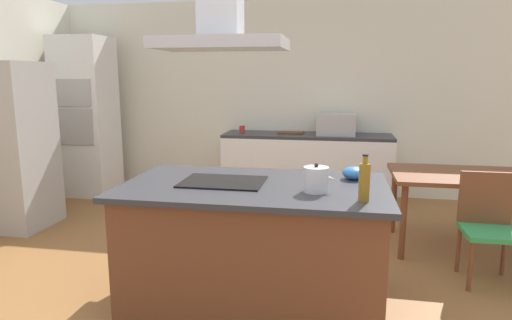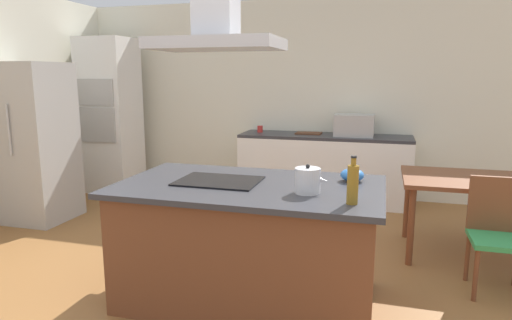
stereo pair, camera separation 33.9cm
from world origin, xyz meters
The scene contains 16 objects.
ground centered at (0.00, 1.50, 0.00)m, with size 16.00×16.00×0.00m, color #936033.
wall_back centered at (0.00, 3.25, 1.35)m, with size 7.20×0.10×2.70m, color silver.
kitchen_island centered at (0.00, 0.00, 0.45)m, with size 1.91×1.12×0.90m.
cooktop centered at (-0.24, 0.00, 0.91)m, with size 0.60×0.44×0.01m, color black.
tea_kettle centered at (0.45, -0.14, 0.99)m, with size 0.22×0.17×0.20m.
olive_oil_bottle centered at (0.75, -0.32, 1.03)m, with size 0.07×0.07×0.30m.
mixing_bowl centered at (0.71, 0.29, 0.95)m, with size 0.17×0.17×0.10m, color #2D6BB7.
back_counter centered at (0.18, 2.88, 0.45)m, with size 2.24×0.62×0.90m.
countertop_microwave centered at (0.55, 2.88, 1.04)m, with size 0.50×0.38×0.28m, color #B2AFAA.
coffee_mug_red centered at (-0.72, 2.92, 0.95)m, with size 0.08×0.08×0.09m, color red.
cutting_board centered at (-0.05, 2.93, 0.91)m, with size 0.34×0.24×0.02m, color #59331E.
wall_oven_stack centered at (-2.90, 2.65, 1.10)m, with size 0.70×0.66×2.20m.
refrigerator centered at (-2.98, 1.19, 0.91)m, with size 0.80×0.73×1.82m.
dining_table centered at (1.82, 1.36, 0.67)m, with size 1.40×0.90×0.75m.
chair_facing_island centered at (1.82, 0.70, 0.51)m, with size 0.42×0.42×0.89m.
range_hood centered at (-0.24, 0.00, 2.10)m, with size 0.90×0.55×0.78m.
Camera 1 is at (0.58, -3.10, 1.67)m, focal length 31.38 mm.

